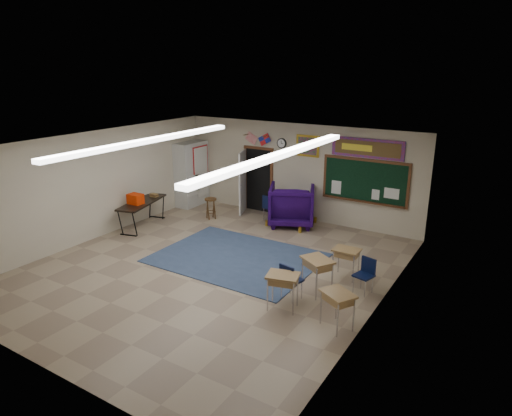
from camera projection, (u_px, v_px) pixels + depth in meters
The scene contains 25 objects.
floor at pixel (212, 268), 11.06m from camera, with size 9.00×9.00×0.00m, color gray.
back_wall at pixel (297, 172), 14.26m from camera, with size 8.00×0.04×3.00m, color beige.
front_wall at pixel (31, 285), 6.96m from camera, with size 8.00×0.04×3.00m, color beige.
left_wall at pixel (94, 186), 12.61m from camera, with size 0.04×9.00×3.00m, color beige.
right_wall at pixel (379, 243), 8.60m from camera, with size 0.04×9.00×3.00m, color beige.
ceiling at pixel (208, 145), 10.16m from camera, with size 8.00×9.00×0.04m, color #BBBBB7.
area_rug at pixel (237, 258), 11.61m from camera, with size 4.00×3.00×0.02m, color #334362.
fluorescent_strips at pixel (208, 147), 10.17m from camera, with size 3.86×6.00×0.10m, color white, non-canonical shape.
doorway at pixel (254, 180), 15.02m from camera, with size 1.10×0.89×2.16m.
chalkboard at pixel (365, 182), 13.13m from camera, with size 2.55×0.14×1.30m.
bulletin_board at pixel (367, 148), 12.84m from camera, with size 2.10×0.05×0.55m.
framed_art_print at pixel (308, 146), 13.80m from camera, with size 0.75×0.05×0.65m.
wall_clock at pixel (282, 143), 14.25m from camera, with size 0.32×0.05×0.32m.
wall_flags at pixel (258, 137), 14.62m from camera, with size 1.16×0.06×0.70m, color red, non-canonical shape.
storage_cabinet at pixel (192, 174), 15.71m from camera, with size 0.59×1.25×2.20m.
wingback_armchair at pixel (292, 205), 13.88m from camera, with size 1.32×1.36×1.24m, color #190536.
student_chair_reading at pixel (271, 208), 14.28m from camera, with size 0.42×0.42×0.83m, color black, non-canonical shape.
student_chair_desk_a at pixel (292, 281), 9.48m from camera, with size 0.41×0.41×0.81m, color black, non-canonical shape.
student_chair_desk_b at pixel (364, 276), 9.73m from camera, with size 0.39×0.39×0.77m, color black, non-canonical shape.
student_desk_front_left at pixel (317, 274), 9.73m from camera, with size 0.82×0.76×0.79m.
student_desk_front_right at pixel (346, 262), 10.44m from camera, with size 0.59×0.44×0.71m.
student_desk_back_left at pixel (283, 290), 9.09m from camera, with size 0.72×0.61×0.75m.
student_desk_back_right at pixel (337, 308), 8.43m from camera, with size 0.75×0.70×0.73m.
folding_table at pixel (143, 213), 13.74m from camera, with size 1.10×2.00×1.08m.
wooden_stool at pixel (211, 208), 14.47m from camera, with size 0.38×0.38×0.67m.
Camera 1 is at (6.24, -8.03, 4.72)m, focal length 32.00 mm.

